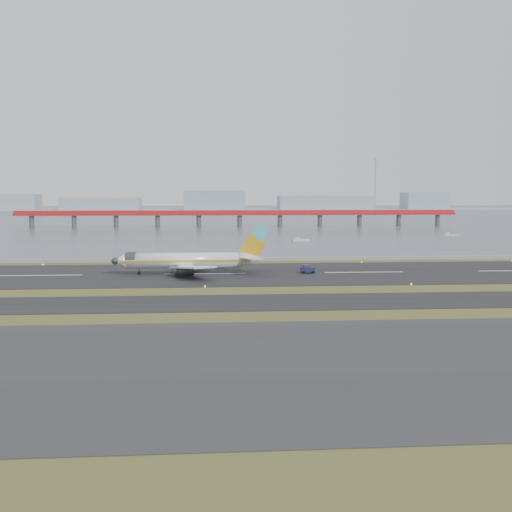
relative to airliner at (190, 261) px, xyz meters
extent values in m
plane|color=#394719|center=(3.71, -29.86, -3.46)|extent=(1000.00, 1000.00, 0.00)
cube|color=#29292B|center=(3.71, -84.86, -3.41)|extent=(1000.00, 50.00, 0.10)
cube|color=black|center=(3.71, -41.86, -3.41)|extent=(1000.00, 18.00, 0.10)
cube|color=black|center=(3.71, 0.14, -3.41)|extent=(1000.00, 45.00, 0.10)
cube|color=gray|center=(3.71, 30.14, -2.96)|extent=(1000.00, 2.50, 1.00)
cube|color=#434F60|center=(3.71, 430.14, -3.46)|extent=(1400.00, 800.00, 1.30)
cube|color=red|center=(23.71, 220.14, 4.04)|extent=(260.00, 5.00, 1.60)
cube|color=red|center=(23.71, 220.14, 5.54)|extent=(260.00, 0.40, 1.40)
cylinder|color=#4C4C51|center=(-72.29, 220.14, -0.46)|extent=(2.80, 2.80, 7.00)
cylinder|color=#4C4C51|center=(23.71, 220.14, -0.46)|extent=(2.80, 2.80, 7.00)
cylinder|color=#4C4C51|center=(119.71, 220.14, -0.46)|extent=(2.80, 2.80, 7.00)
cube|color=#99A6B5|center=(3.71, 590.14, -3.46)|extent=(1400.00, 80.00, 1.00)
cube|color=#99A6B5|center=(-216.29, 590.14, 5.54)|extent=(60.00, 35.00, 18.00)
cube|color=#99A6B5|center=(-116.29, 590.14, 3.54)|extent=(90.00, 35.00, 14.00)
cube|color=#99A6B5|center=(13.71, 590.14, 7.54)|extent=(70.00, 35.00, 22.00)
cube|color=#99A6B5|center=(143.71, 590.14, 4.54)|extent=(110.00, 35.00, 16.00)
cube|color=#99A6B5|center=(263.71, 590.14, 6.54)|extent=(50.00, 35.00, 20.00)
cylinder|color=#99A6B5|center=(203.71, 590.14, 26.54)|extent=(1.80, 1.80, 60.00)
cylinder|color=white|center=(-1.50, 0.00, 0.04)|extent=(28.00, 3.80, 3.80)
cone|color=white|center=(-17.10, 0.00, 0.04)|extent=(3.20, 3.80, 3.80)
cone|color=white|center=(14.70, 0.00, 0.34)|extent=(5.00, 3.80, 3.80)
cube|color=gold|center=(-1.50, -1.92, 0.04)|extent=(31.00, 0.06, 0.45)
cube|color=gold|center=(-1.50, 1.92, 0.04)|extent=(31.00, 0.06, 0.45)
cube|color=white|center=(0.70, -8.50, -0.66)|extent=(11.31, 15.89, 1.66)
cube|color=white|center=(0.70, 8.50, -0.66)|extent=(11.31, 15.89, 1.66)
cylinder|color=#36353A|center=(-1.00, -6.00, -1.86)|extent=(4.20, 2.10, 2.10)
cylinder|color=#36353A|center=(-1.00, 6.00, -1.86)|extent=(4.20, 2.10, 2.10)
cube|color=gold|center=(15.50, 0.00, 3.24)|extent=(6.80, 0.35, 6.85)
cube|color=#4DC0DB|center=(17.40, 0.00, 6.94)|extent=(4.85, 0.37, 4.90)
cube|color=white|center=(15.00, -3.80, 0.84)|extent=(5.64, 6.80, 0.22)
cube|color=white|center=(15.00, 3.80, 0.84)|extent=(5.64, 6.80, 0.22)
cylinder|color=black|center=(-12.50, 0.00, -3.01)|extent=(0.80, 0.28, 0.80)
cylinder|color=black|center=(0.00, -2.80, -2.91)|extent=(1.00, 0.38, 1.00)
cylinder|color=black|center=(0.00, 2.80, -2.91)|extent=(1.00, 0.38, 1.00)
cube|color=#161F3D|center=(29.28, -0.58, -2.49)|extent=(3.50, 2.04, 1.29)
cube|color=#36353A|center=(28.85, -0.59, -1.63)|extent=(1.55, 1.66, 0.75)
cylinder|color=black|center=(28.13, -1.47, -3.08)|extent=(0.76, 0.34, 0.75)
cylinder|color=black|center=(28.08, 0.25, -3.08)|extent=(0.76, 0.34, 0.75)
cylinder|color=black|center=(30.49, -1.40, -3.08)|extent=(0.76, 0.34, 0.75)
cylinder|color=black|center=(30.44, 0.32, -3.08)|extent=(0.76, 0.34, 0.75)
cube|color=silver|center=(42.98, 103.62, -3.03)|extent=(7.80, 4.01, 0.96)
cube|color=silver|center=(41.42, 103.25, -2.18)|extent=(2.47, 2.15, 0.96)
cube|color=silver|center=(117.77, 132.58, -3.08)|extent=(6.64, 2.19, 0.85)
cube|color=silver|center=(116.35, 132.60, -2.33)|extent=(1.91, 1.54, 0.85)
camera|label=1|loc=(4.08, -158.09, 16.79)|focal=45.00mm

